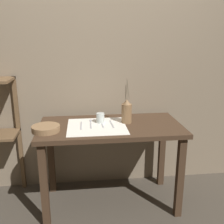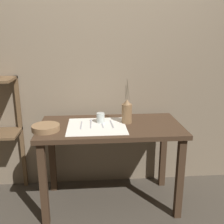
% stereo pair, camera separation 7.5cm
% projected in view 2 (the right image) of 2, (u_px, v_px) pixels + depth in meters
% --- Properties ---
extents(ground_plane, '(12.00, 12.00, 0.00)m').
position_uv_depth(ground_plane, '(111.00, 201.00, 2.57)').
color(ground_plane, '#473F35').
extents(stone_wall_back, '(7.00, 0.06, 2.40)m').
position_uv_depth(stone_wall_back, '(107.00, 73.00, 2.66)').
color(stone_wall_back, gray).
rests_on(stone_wall_back, ground_plane).
extents(wooden_table, '(1.28, 0.65, 0.80)m').
position_uv_depth(wooden_table, '(110.00, 137.00, 2.38)').
color(wooden_table, '#422D1E').
rests_on(wooden_table, ground_plane).
extents(linen_cloth, '(0.51, 0.47, 0.00)m').
position_uv_depth(linen_cloth, '(97.00, 126.00, 2.31)').
color(linen_cloth, white).
rests_on(linen_cloth, wooden_table).
extents(pitcher_with_flowers, '(0.09, 0.09, 0.41)m').
position_uv_depth(pitcher_with_flowers, '(127.00, 112.00, 2.37)').
color(pitcher_with_flowers, olive).
rests_on(pitcher_with_flowers, wooden_table).
extents(wooden_bowl, '(0.23, 0.23, 0.05)m').
position_uv_depth(wooden_bowl, '(46.00, 128.00, 2.20)').
color(wooden_bowl, '#8E6B47').
rests_on(wooden_bowl, wooden_table).
extents(glass_tumbler_near, '(0.07, 0.07, 0.09)m').
position_uv_depth(glass_tumbler_near, '(101.00, 118.00, 2.39)').
color(glass_tumbler_near, silver).
rests_on(glass_tumbler_near, wooden_table).
extents(knife_center, '(0.02, 0.21, 0.00)m').
position_uv_depth(knife_center, '(81.00, 125.00, 2.33)').
color(knife_center, '#A8A8AD').
rests_on(knife_center, wooden_table).
extents(spoon_outer, '(0.02, 0.22, 0.02)m').
position_uv_depth(spoon_outer, '(91.00, 122.00, 2.41)').
color(spoon_outer, '#A8A8AD').
rests_on(spoon_outer, wooden_table).
extents(fork_outer, '(0.02, 0.21, 0.00)m').
position_uv_depth(fork_outer, '(102.00, 124.00, 2.36)').
color(fork_outer, '#A8A8AD').
rests_on(fork_outer, wooden_table).
extents(fork_inner, '(0.02, 0.21, 0.00)m').
position_uv_depth(fork_inner, '(112.00, 124.00, 2.36)').
color(fork_inner, '#A8A8AD').
rests_on(fork_inner, wooden_table).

